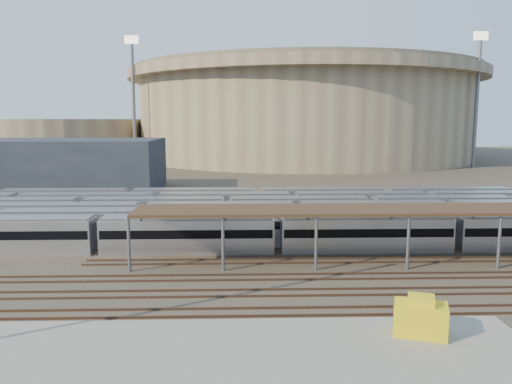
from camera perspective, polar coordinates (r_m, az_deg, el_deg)
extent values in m
plane|color=#383026|center=(45.47, -4.55, -9.43)|extent=(420.00, 420.00, 0.00)
cube|color=gray|center=(32.24, -15.26, -17.19)|extent=(50.00, 9.00, 0.20)
cube|color=silver|center=(52.79, 2.45, -4.88)|extent=(112.00, 2.90, 3.60)
cube|color=silver|center=(57.41, -10.38, -3.94)|extent=(112.00, 2.90, 3.60)
cube|color=silver|center=(61.25, 4.75, -3.06)|extent=(112.00, 2.90, 3.60)
cube|color=silver|center=(65.01, -3.35, -2.39)|extent=(112.00, 2.90, 3.60)
cube|color=silver|center=(70.09, -11.26, -1.75)|extent=(112.00, 2.90, 3.60)
cube|color=silver|center=(73.30, 0.30, -1.16)|extent=(112.00, 2.90, 3.60)
cylinder|color=slate|center=(47.11, -14.32, -5.88)|extent=(0.30, 0.30, 5.00)
cylinder|color=slate|center=(52.25, -13.04, -4.44)|extent=(0.30, 0.30, 5.00)
cylinder|color=slate|center=(46.01, -3.79, -5.97)|extent=(0.30, 0.30, 5.00)
cylinder|color=slate|center=(51.26, -3.58, -4.49)|extent=(0.30, 0.30, 5.00)
cylinder|color=slate|center=(46.49, 6.88, -5.87)|extent=(0.30, 0.30, 5.00)
cylinder|color=slate|center=(51.69, 5.99, -4.41)|extent=(0.30, 0.30, 5.00)
cylinder|color=slate|center=(48.51, 16.99, -5.58)|extent=(0.30, 0.30, 5.00)
cylinder|color=slate|center=(53.51, 15.15, -4.22)|extent=(0.30, 0.30, 5.00)
cylinder|color=slate|center=(51.88, 26.03, -5.17)|extent=(0.30, 0.30, 5.00)
cylinder|color=slate|center=(56.58, 23.51, -3.95)|extent=(0.30, 0.30, 5.00)
cube|color=#342315|center=(51.95, 20.65, -1.86)|extent=(60.00, 6.00, 0.30)
cube|color=#4C3323|center=(43.78, -4.66, -10.02)|extent=(170.00, 0.12, 0.18)
cube|color=#4C3323|center=(45.21, -4.57, -9.42)|extent=(170.00, 0.12, 0.18)
cube|color=#4C3323|center=(40.01, -4.96, -11.81)|extent=(170.00, 0.12, 0.18)
cube|color=#4C3323|center=(41.42, -4.84, -11.10)|extent=(170.00, 0.12, 0.18)
cube|color=#4C3323|center=(36.29, -5.32, -13.98)|extent=(170.00, 0.12, 0.18)
cube|color=#4C3323|center=(37.68, -5.18, -13.12)|extent=(170.00, 0.12, 0.18)
cylinder|color=gray|center=(184.67, 5.41, 8.30)|extent=(116.00, 116.00, 28.00)
cylinder|color=gray|center=(185.34, 5.48, 13.09)|extent=(124.00, 124.00, 3.00)
cylinder|color=brown|center=(185.54, 5.49, 13.78)|extent=(120.00, 120.00, 1.50)
cylinder|color=gray|center=(184.24, -21.58, 5.58)|extent=(56.00, 56.00, 14.00)
cube|color=#1E232D|center=(105.46, -22.43, 2.86)|extent=(42.00, 20.00, 10.00)
cylinder|color=slate|center=(156.68, -13.80, 9.57)|extent=(1.00, 1.00, 36.00)
cube|color=#FFF2CC|center=(158.36, -14.05, 16.53)|extent=(4.00, 0.60, 2.40)
cylinder|color=slate|center=(158.53, 23.90, 9.09)|extent=(1.00, 1.00, 36.00)
cube|color=#FFF2CC|center=(160.19, 24.31, 15.96)|extent=(4.00, 0.60, 2.40)
cylinder|color=slate|center=(203.68, -5.24, 9.42)|extent=(1.00, 1.00, 36.00)
cube|color=#FFF2CC|center=(204.98, -5.31, 14.79)|extent=(4.00, 0.60, 2.40)
cube|color=gold|center=(34.39, 18.27, -13.64)|extent=(3.75, 2.99, 2.04)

